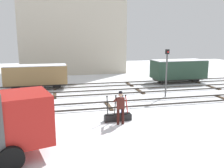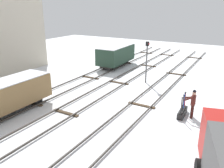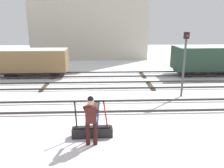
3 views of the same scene
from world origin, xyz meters
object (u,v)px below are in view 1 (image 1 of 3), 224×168
(signal_post, at_px, (167,68))
(rail_worker, at_px, (120,105))
(freight_car_near_switch, at_px, (178,70))
(freight_car_back_track, at_px, (36,75))
(switch_lever_frame, at_px, (118,116))

(signal_post, bearing_deg, rail_worker, -134.76)
(rail_worker, height_order, freight_car_near_switch, freight_car_near_switch)
(rail_worker, relative_size, freight_car_back_track, 0.34)
(signal_post, height_order, freight_car_near_switch, signal_post)
(signal_post, xyz_separation_m, freight_car_near_switch, (3.80, 5.14, -0.91))
(rail_worker, relative_size, signal_post, 0.50)
(freight_car_near_switch, bearing_deg, signal_post, -128.31)
(switch_lever_frame, distance_m, freight_car_near_switch, 13.04)
(switch_lever_frame, bearing_deg, freight_car_near_switch, 45.40)
(rail_worker, bearing_deg, switch_lever_frame, 87.66)
(signal_post, distance_m, freight_car_back_track, 11.24)
(switch_lever_frame, height_order, freight_car_near_switch, freight_car_near_switch)
(signal_post, distance_m, freight_car_near_switch, 6.46)
(signal_post, relative_size, freight_car_back_track, 0.69)
(rail_worker, height_order, freight_car_back_track, freight_car_back_track)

